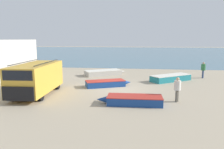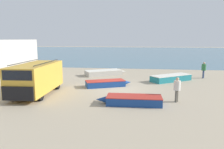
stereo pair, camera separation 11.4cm
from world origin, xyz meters
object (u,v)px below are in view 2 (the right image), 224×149
object	(u,v)px
fishing_rowboat_1	(107,83)
fishing_rowboat_2	(172,78)
fisherman_0	(204,69)
parked_van	(36,78)
fishing_rowboat_3	(104,73)
fisherman_1	(177,87)
fishing_rowboat_0	(132,100)

from	to	relation	value
fishing_rowboat_1	fishing_rowboat_2	distance (m)	6.66
fishing_rowboat_2	fisherman_0	distance (m)	3.94
parked_van	fishing_rowboat_2	size ratio (longest dim) A/B	1.23
fishing_rowboat_3	fishing_rowboat_1	bearing A→B (deg)	-110.58
fisherman_1	fisherman_0	bearing A→B (deg)	99.66
fisherman_0	fishing_rowboat_0	bearing A→B (deg)	80.94
fishing_rowboat_0	fisherman_1	world-z (taller)	fisherman_1
fishing_rowboat_3	fisherman_1	bearing A→B (deg)	-89.36
fisherman_0	fisherman_1	world-z (taller)	fisherman_0
fishing_rowboat_2	fisherman_0	world-z (taller)	fisherman_0
fishing_rowboat_1	fisherman_1	world-z (taller)	fisherman_1
fishing_rowboat_1	fisherman_1	bearing A→B (deg)	-61.55
parked_van	fishing_rowboat_1	distance (m)	5.72
fishing_rowboat_2	fishing_rowboat_3	bearing A→B (deg)	123.81
fishing_rowboat_0	fishing_rowboat_2	size ratio (longest dim) A/B	0.90
fishing_rowboat_0	fisherman_1	bearing A→B (deg)	-163.92
parked_van	fishing_rowboat_1	size ratio (longest dim) A/B	1.42
fishing_rowboat_1	fishing_rowboat_2	xyz separation A→B (m)	(5.80, 3.28, 0.04)
fishing_rowboat_0	fishing_rowboat_1	xyz separation A→B (m)	(-2.36, 4.85, -0.00)
parked_van	fisherman_1	size ratio (longest dim) A/B	3.52
parked_van	fishing_rowboat_0	distance (m)	7.17
parked_van	fishing_rowboat_1	bearing A→B (deg)	122.59
fishing_rowboat_3	parked_van	bearing A→B (deg)	-142.76
fishing_rowboat_1	fisherman_1	xyz separation A→B (m)	(5.13, -3.97, 0.69)
fisherman_0	fisherman_1	xyz separation A→B (m)	(-4.01, -9.22, -0.04)
fishing_rowboat_0	fishing_rowboat_1	world-z (taller)	fishing_rowboat_0
parked_van	fishing_rowboat_0	bearing A→B (deg)	74.11
fishing_rowboat_1	fisherman_1	size ratio (longest dim) A/B	2.48
fishing_rowboat_2	fishing_rowboat_3	size ratio (longest dim) A/B	0.99
fishing_rowboat_0	fishing_rowboat_3	size ratio (longest dim) A/B	0.88
fisherman_0	fisherman_1	distance (m)	10.06
fishing_rowboat_1	fishing_rowboat_0	bearing A→B (deg)	-87.83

